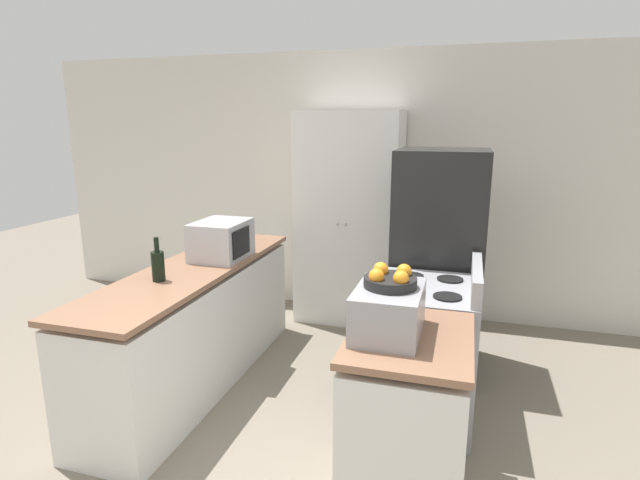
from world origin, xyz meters
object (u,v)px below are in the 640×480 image
object	(u,v)px
fruit_bowl	(390,279)
pantry_cabinet	(349,219)
microwave	(221,240)
wine_bottle	(158,265)
refrigerator	(438,261)
stove	(425,351)
toaster_oven	(388,311)

from	to	relation	value
fruit_bowl	pantry_cabinet	bearing A→B (deg)	108.08
microwave	wine_bottle	xyz separation A→B (m)	(-0.13, -0.63, -0.04)
fruit_bowl	microwave	bearing A→B (deg)	144.81
fruit_bowl	wine_bottle	bearing A→B (deg)	166.17
wine_bottle	microwave	bearing A→B (deg)	78.22
microwave	refrigerator	bearing A→B (deg)	17.82
refrigerator	fruit_bowl	bearing A→B (deg)	-95.39
stove	wine_bottle	world-z (taller)	wine_bottle
pantry_cabinet	fruit_bowl	bearing A→B (deg)	-71.92
pantry_cabinet	wine_bottle	world-z (taller)	pantry_cabinet
wine_bottle	stove	bearing A→B (deg)	12.69
wine_bottle	toaster_oven	world-z (taller)	wine_bottle
stove	toaster_oven	world-z (taller)	toaster_oven
refrigerator	toaster_oven	bearing A→B (deg)	-95.42
microwave	fruit_bowl	xyz separation A→B (m)	(1.45, -1.02, 0.13)
stove	refrigerator	distance (m)	0.86
stove	microwave	bearing A→B (deg)	171.10
refrigerator	fruit_bowl	xyz separation A→B (m)	(-0.14, -1.53, 0.31)
stove	wine_bottle	xyz separation A→B (m)	(-1.71, -0.39, 0.55)
stove	toaster_oven	bearing A→B (deg)	-99.54
microwave	fruit_bowl	distance (m)	1.78
microwave	fruit_bowl	world-z (taller)	fruit_bowl
refrigerator	wine_bottle	distance (m)	2.08
pantry_cabinet	wine_bottle	distance (m)	2.09
toaster_oven	fruit_bowl	xyz separation A→B (m)	(0.00, 0.02, 0.16)
microwave	toaster_oven	bearing A→B (deg)	-35.74
toaster_oven	fruit_bowl	world-z (taller)	fruit_bowl
microwave	fruit_bowl	size ratio (longest dim) A/B	1.75
stove	fruit_bowl	world-z (taller)	fruit_bowl
stove	refrigerator	xyz separation A→B (m)	(0.01, 0.76, 0.40)
refrigerator	microwave	distance (m)	1.68
wine_bottle	fruit_bowl	world-z (taller)	fruit_bowl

